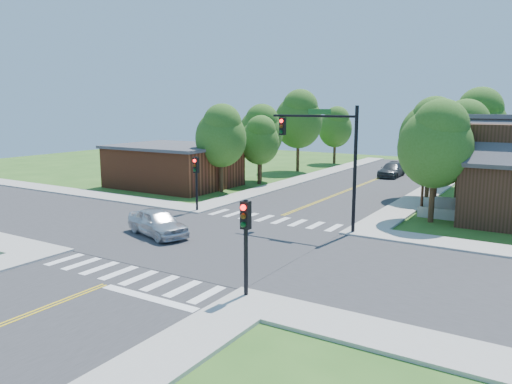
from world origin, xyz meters
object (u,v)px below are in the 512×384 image
Objects in this scene: signal_mast_ne at (327,147)px; signal_pole_se at (245,230)px; car_dgrey at (392,170)px; signal_pole_nw at (196,173)px; car_silver at (158,223)px.

signal_pole_se is (1.69, -11.21, -2.19)m from signal_mast_ne.
signal_mast_ne is 1.49× the size of car_dgrey.
signal_mast_ne reaches higher than car_dgrey.
car_dgrey is (6.37, 23.59, -1.97)m from signal_pole_nw.
signal_pole_nw is 0.79× the size of car_dgrey.
car_silver is (2.13, -6.17, -1.90)m from signal_pole_nw.
car_dgrey is (4.24, 29.76, -0.07)m from car_silver.
signal_mast_ne reaches higher than signal_pole_nw.
signal_pole_se reaches higher than car_dgrey.
signal_pole_nw is (-11.20, 11.20, 0.00)m from signal_pole_se.
signal_mast_ne is 11.55m from signal_pole_se.
signal_mast_ne reaches higher than car_silver.
signal_pole_se is at bearing -83.66° from car_dgrey.
car_silver is at bearing -99.67° from car_dgrey.
signal_mast_ne is at bearing -83.97° from car_dgrey.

